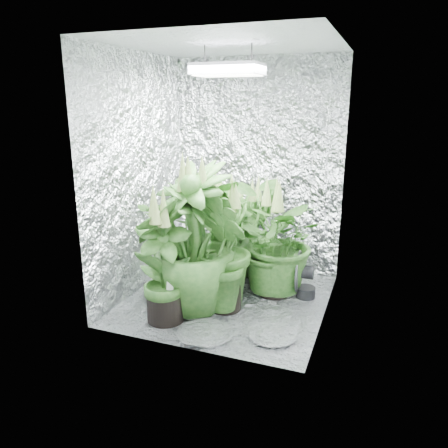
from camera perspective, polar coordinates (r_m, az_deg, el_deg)
ground at (r=3.72m, az=0.43°, el=-9.82°), size 1.60×1.60×0.00m
walls at (r=3.41m, az=0.46°, el=5.53°), size 1.62×1.62×2.00m
ceiling at (r=3.37m, az=0.50°, el=22.48°), size 1.60×1.60×0.01m
grow_lamp at (r=3.36m, az=0.50°, el=19.53°), size 0.50×0.30×0.22m
plant_a at (r=3.71m, az=-3.57°, el=-1.15°), size 1.13×1.13×1.11m
plant_b at (r=4.16m, az=0.74°, el=-1.25°), size 0.58×0.58×0.86m
plant_c at (r=4.07m, az=4.49°, el=-0.99°), size 0.49×0.49×0.95m
plant_d at (r=3.82m, az=-0.26°, el=-1.39°), size 0.74×0.74×1.03m
plant_e at (r=3.67m, az=6.66°, el=-2.25°), size 1.10×1.10×1.01m
plant_f at (r=3.24m, az=-7.87°, el=-4.92°), size 0.65×0.65×1.03m
plant_g at (r=3.38m, az=0.16°, el=-3.53°), size 0.73×0.73×1.05m
plant_h at (r=3.34m, az=-4.15°, el=-2.10°), size 0.86×0.86×1.25m
circulation_fan at (r=3.75m, az=10.20°, el=-6.94°), size 0.17×0.36×0.41m
plant_label at (r=3.25m, az=-7.07°, el=-8.05°), size 0.05×0.03×0.08m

